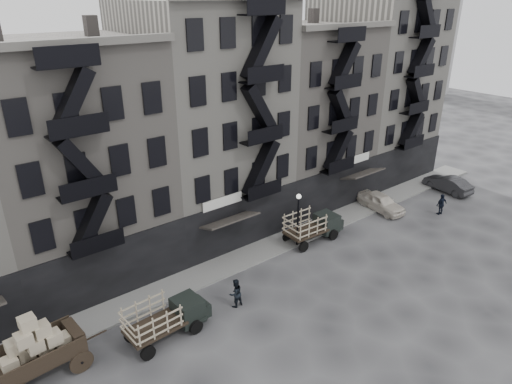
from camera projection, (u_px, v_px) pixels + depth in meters
ground at (291, 276)px, 30.52m from camera, size 140.00×140.00×0.00m
sidewalk at (256, 252)px, 33.18m from camera, size 55.00×2.50×0.15m
building_midwest at (73, 163)px, 28.83m from camera, size 10.00×11.35×16.20m
building_center at (205, 122)px, 34.15m from camera, size 10.00×11.35×18.20m
building_mideast at (301, 115)px, 40.27m from camera, size 10.00×11.35×16.20m
building_east at (375, 85)px, 45.39m from camera, size 10.00×11.35×19.20m
lamp_post at (298, 213)px, 32.98m from camera, size 0.36×0.36×4.28m
wagon at (33, 343)px, 21.73m from camera, size 4.43×2.60×3.63m
stake_truck_west at (166, 316)px, 24.68m from camera, size 4.86×2.19×2.39m
stake_truck_east at (313, 224)px, 34.45m from camera, size 4.96×2.23×2.44m
car_east at (381, 202)px, 39.51m from camera, size 2.23×4.64×1.53m
car_far at (448, 184)px, 43.32m from camera, size 2.07×4.76×1.52m
pedestrian_mid at (235, 293)px, 27.26m from camera, size 0.91×0.72×1.85m
policeman at (441, 204)px, 38.71m from camera, size 1.16×0.68×1.86m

